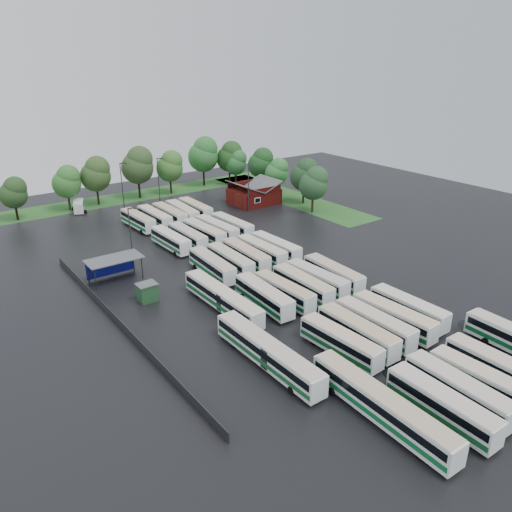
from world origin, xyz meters
TOP-DOWN VIEW (x-y plane):
  - ground at (0.00, 0.00)m, footprint 160.00×160.00m
  - brick_building at (24.00, 42.77)m, footprint 10.07×8.60m
  - wash_shed at (-17.20, 22.02)m, footprint 8.20×4.20m
  - utility_hut at (-16.20, 12.60)m, footprint 2.70×2.20m
  - grass_strip_north at (2.00, 64.80)m, footprint 80.00×10.00m
  - grass_strip_east at (34.00, 42.80)m, footprint 10.00×50.00m
  - west_fence at (-22.20, 8.00)m, footprint 0.10×50.00m
  - bus_r0c0 at (-4.54, -26.08)m, footprint 2.63×11.24m
  - bus_r0c1 at (-1.35, -25.69)m, footprint 2.79×11.24m
  - bus_r0c2 at (1.82, -26.35)m, footprint 2.64×10.93m
  - bus_r0c3 at (5.25, -25.89)m, footprint 2.41×10.94m
  - bus_r1c0 at (-4.25, -12.72)m, footprint 2.79×10.84m
  - bus_r1c1 at (-1.11, -12.35)m, footprint 2.50×11.16m
  - bus_r1c2 at (1.97, -12.23)m, footprint 2.44×11.08m
  - bus_r1c3 at (5.05, -12.59)m, footprint 2.90×11.35m
  - bus_r1c4 at (8.53, -12.16)m, footprint 2.42×10.88m
  - bus_r2c0 at (-4.37, 1.54)m, footprint 2.91×11.19m
  - bus_r2c1 at (-1.22, 1.16)m, footprint 2.61×10.71m
  - bus_r2c2 at (2.15, 1.08)m, footprint 2.52×11.00m
  - bus_r2c3 at (5.05, 1.36)m, footprint 2.77×11.09m
  - bus_r2c4 at (8.31, 1.22)m, footprint 2.89×11.16m
  - bus_r3c0 at (-4.56, 14.49)m, footprint 2.91×11.20m
  - bus_r3c1 at (-1.20, 14.54)m, footprint 2.70×11.02m
  - bus_r3c2 at (2.05, 14.87)m, footprint 2.70×11.09m
  - bus_r3c3 at (5.21, 14.93)m, footprint 2.54×10.99m
  - bus_r3c4 at (8.21, 14.93)m, footprint 2.63×10.94m
  - bus_r4c0 at (-4.45, 28.43)m, footprint 2.54×10.72m
  - bus_r4c1 at (-1.16, 28.36)m, footprint 2.30×10.77m
  - bus_r4c2 at (2.12, 28.16)m, footprint 2.90×11.24m
  - bus_r4c3 at (5.13, 28.61)m, footprint 2.90×11.29m
  - bus_r4c4 at (8.50, 28.57)m, footprint 2.70×11.03m
  - bus_r5c0 at (-4.45, 42.17)m, footprint 2.77×10.90m
  - bus_r5c1 at (-1.01, 41.93)m, footprint 2.55×11.00m
  - bus_r5c2 at (2.19, 41.72)m, footprint 2.47×11.10m
  - bus_r5c3 at (5.02, 41.69)m, footprint 2.87×11.25m
  - bus_r5c4 at (8.36, 42.17)m, footprint 2.49×11.00m
  - artic_bus_west_a at (-9.09, -22.77)m, footprint 2.85×16.61m
  - artic_bus_west_b at (-9.18, 4.29)m, footprint 2.36×16.01m
  - artic_bus_west_c at (-12.24, -9.60)m, footprint 2.44×16.60m
  - minibus at (-10.26, 60.03)m, footprint 3.62×5.68m
  - tree_north_0 at (-22.18, 61.65)m, footprint 5.49×5.49m
  - tree_north_1 at (-11.31, 62.32)m, footprint 6.02×6.02m
  - tree_north_2 at (-4.75, 62.74)m, footprint 6.67×6.67m
  - tree_north_3 at (5.19, 62.49)m, footprint 7.39×7.39m
  - tree_north_4 at (13.00, 61.77)m, footprint 6.37×6.37m
  - tree_north_5 at (23.59, 63.83)m, footprint 7.60×7.60m
  - tree_north_6 at (30.25, 61.90)m, footprint 6.67×6.67m
  - tree_east_0 at (30.30, 29.74)m, footprint 6.07×6.07m
  - tree_east_1 at (33.41, 36.27)m, footprint 6.27×6.27m
  - tree_east_2 at (32.49, 45.13)m, footprint 5.48×5.48m
  - tree_east_3 at (33.23, 52.36)m, footprint 6.29×6.29m
  - tree_east_4 at (30.74, 59.73)m, footprint 5.51×5.49m
  - lamp_post_ne at (19.51, 38.43)m, footprint 1.56×0.30m
  - lamp_post_nw at (-12.99, 24.55)m, footprint 1.53×0.30m
  - lamp_post_back_w at (-2.42, 53.65)m, footprint 1.65×0.32m
  - lamp_post_back_e at (7.14, 56.08)m, footprint 1.57×0.31m
  - puddle_0 at (-0.97, -19.57)m, footprint 5.37×5.37m
  - puddle_1 at (8.41, -20.88)m, footprint 3.93×3.93m
  - puddle_2 at (-9.01, 0.55)m, footprint 5.22×5.22m
  - puddle_3 at (4.87, 0.19)m, footprint 2.80×2.80m
  - puddle_4 at (13.70, -18.12)m, footprint 3.47×3.47m

SIDE VIEW (x-z plane):
  - ground at x=0.00m, z-range 0.00..0.00m
  - puddle_0 at x=-0.97m, z-range 0.00..0.01m
  - puddle_1 at x=8.41m, z-range 0.00..0.01m
  - puddle_2 at x=-9.01m, z-range 0.00..0.01m
  - puddle_3 at x=4.87m, z-range 0.00..0.01m
  - puddle_4 at x=13.70m, z-range 0.00..0.01m
  - grass_strip_north at x=2.00m, z-range 0.00..0.01m
  - grass_strip_east at x=34.00m, z-range 0.00..0.01m
  - west_fence at x=-22.20m, z-range 0.00..1.20m
  - minibus at x=-10.26m, z-range 0.13..2.45m
  - utility_hut at x=-16.20m, z-range 0.01..2.63m
  - bus_r2c1 at x=-1.22m, z-range 0.15..3.11m
  - bus_r4c0 at x=-4.45m, z-range 0.15..3.12m
  - bus_r1c0 at x=-4.25m, z-range 0.15..3.14m
  - artic_bus_west_b at x=-9.18m, z-range 0.16..3.13m
  - bus_r4c1 at x=-1.16m, z-range 0.15..3.15m
  - bus_r5c0 at x=-4.45m, z-range 0.15..3.16m
  - bus_r1c4 at x=8.53m, z-range 0.15..3.17m
  - bus_r0c2 at x=1.82m, z-range 0.15..3.18m
  - bus_r3c4 at x=8.21m, z-range 0.15..3.18m
  - bus_r0c3 at x=5.25m, z-range 0.15..3.19m
  - bus_r3c1 at x=-1.20m, z-range 0.15..3.20m
  - bus_r3c3 at x=5.21m, z-range 0.15..3.20m
  - bus_r4c4 at x=8.50m, z-range 0.15..3.20m
  - bus_r5c1 at x=-1.01m, z-range 0.15..3.20m
  - bus_r2c2 at x=2.15m, z-range 0.15..3.20m
  - bus_r5c4 at x=8.36m, z-range 0.15..3.20m
  - bus_r2c3 at x=5.05m, z-range 0.15..3.22m
  - bus_r3c2 at x=2.05m, z-range 0.15..3.22m
  - bus_r2c4 at x=8.31m, z-range 0.15..3.23m
  - bus_r1c2 at x=1.97m, z-range 0.15..3.23m
  - bus_r5c2 at x=2.19m, z-range 0.15..3.24m
  - bus_r2c0 at x=-4.37m, z-range 0.15..3.24m
  - bus_r3c0 at x=-4.56m, z-range 0.15..3.24m
  - artic_bus_west_a at x=-9.09m, z-range 0.17..3.24m
  - bus_r1c1 at x=-1.11m, z-range 0.15..3.25m
  - bus_r4c2 at x=2.12m, z-range 0.15..3.26m
  - bus_r5c3 at x=5.02m, z-range 0.16..3.26m
  - artic_bus_west_c at x=-12.24m, z-range 0.17..3.25m
  - bus_r0c1 at x=-1.35m, z-range 0.16..3.26m
  - bus_r4c3 at x=5.13m, z-range 0.16..3.27m
  - bus_r0c0 at x=-4.54m, z-range 0.16..3.27m
  - bus_r1c3 at x=5.05m, z-range 0.16..3.29m
  - brick_building at x=24.00m, z-range -0.83..4.56m
  - wash_shed at x=-17.20m, z-range 1.20..4.78m
  - lamp_post_nw at x=-12.99m, z-range 0.80..10.72m
  - tree_east_2 at x=32.49m, z-range 1.30..10.37m
  - tree_north_0 at x=-22.18m, z-range 1.30..10.38m
  - tree_east_4 at x=30.74m, z-range 1.30..10.40m
  - lamp_post_ne at x=19.51m, z-range 0.81..10.91m
  - lamp_post_back_e at x=7.14m, z-range 0.82..11.04m
  - lamp_post_back_w at x=-2.42m, z-range 0.86..11.59m
  - tree_north_1 at x=-11.31m, z-range 1.43..11.39m
  - tree_east_0 at x=30.30m, z-range 1.44..11.49m
  - tree_east_1 at x=33.41m, z-range 1.49..11.87m
  - tree_east_3 at x=33.23m, z-range 1.49..11.91m
  - tree_north_4 at x=13.00m, z-range 1.51..12.05m
  - tree_north_2 at x=-4.75m, z-range 1.58..12.63m
  - tree_north_6 at x=30.25m, z-range 1.58..12.64m
  - tree_north_3 at x=5.19m, z-range 1.75..13.99m
  - tree_north_5 at x=23.59m, z-range 1.80..14.39m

